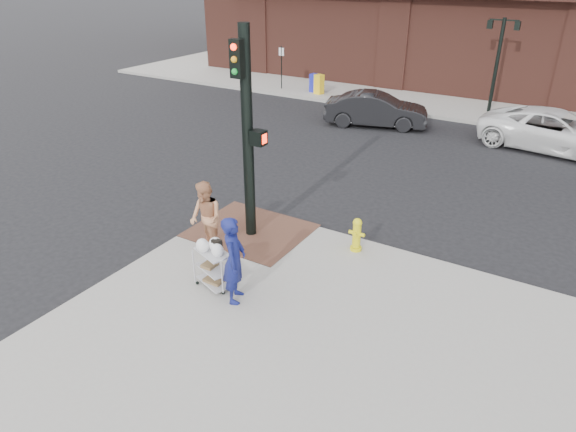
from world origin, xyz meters
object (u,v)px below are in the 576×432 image
Objects in this scene: minivan_white at (556,131)px; sedan_dark at (376,110)px; lamp_post at (498,55)px; fire_hydrant at (357,234)px; utility_cart at (214,265)px; woman_blue at (234,260)px; traffic_signal_pole at (248,131)px; pedestrian_tan at (206,218)px.

sedan_dark is at bearing 101.26° from minivan_white.
lamp_post is 4.82× the size of fire_hydrant.
minivan_white is at bearing 70.10° from utility_cart.
utility_cart is at bearing -95.94° from lamp_post.
woman_blue reaches higher than utility_cart.
traffic_signal_pole is at bearing -165.86° from fire_hydrant.
fire_hydrant is (2.95, 1.87, -0.44)m from pedestrian_tan.
woman_blue is 1.06× the size of pedestrian_tan.
pedestrian_tan is 0.41× the size of sedan_dark.
traffic_signal_pole is 3.21m from utility_cart.
fire_hydrant is at bearing -47.59° from woman_blue.
lamp_post is at bearing -56.87° from sedan_dark.
pedestrian_tan is at bearing -147.66° from fire_hydrant.
sedan_dark reaches higher than utility_cart.
pedestrian_tan reaches higher than fire_hydrant.
pedestrian_tan is 0.33× the size of minivan_white.
lamp_post is 6.04m from sedan_dark.
pedestrian_tan is at bearing 161.78° from minivan_white.
traffic_signal_pole is 2.88× the size of pedestrian_tan.
minivan_white is 14.46m from utility_cart.
woman_blue is at bearing -61.29° from traffic_signal_pole.
woman_blue reaches higher than minivan_white.
pedestrian_tan is at bearing 167.32° from sedan_dark.
traffic_signal_pole is 6.03× the size of fire_hydrant.
pedestrian_tan reaches higher than minivan_white.
sedan_dark is 13.25m from utility_cart.
fire_hydrant is (1.25, 3.06, -0.49)m from woman_blue.
traffic_signal_pole is at bearing 97.40° from pedestrian_tan.
lamp_post reaches higher than sedan_dark.
woman_blue is (1.32, -2.41, -1.76)m from traffic_signal_pole.
traffic_signal_pole is 3.27m from woman_blue.
sedan_dark is at bearing 110.38° from fire_hydrant.
traffic_signal_pole reaches higher than lamp_post.
traffic_signal_pole reaches higher than minivan_white.
woman_blue is 3.34m from fire_hydrant.
minivan_white is at bearing -42.62° from woman_blue.
pedestrian_tan is 3.52m from fire_hydrant.
pedestrian_tan is at bearing 29.54° from woman_blue.
fire_hydrant is (0.09, -14.58, -2.04)m from lamp_post.
pedestrian_tan is 1.57× the size of utility_cart.
woman_blue is 13.51m from sedan_dark.
traffic_signal_pole is 0.95× the size of minivan_white.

